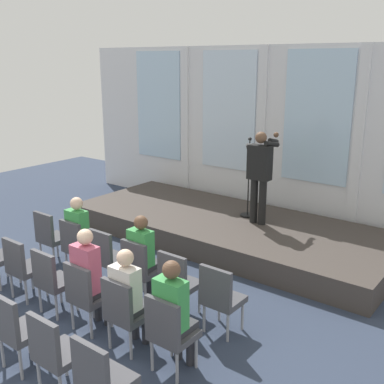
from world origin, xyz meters
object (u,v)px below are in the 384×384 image
chair_r1_c4 (124,310)px  chair_r2_c5 (101,377)px  speaker (260,171)px  chair_r0_c0 (50,235)px  audience_r1_c3 (89,274)px  chair_r0_c4 (177,280)px  chair_r0_c3 (140,267)px  audience_r0_c3 (144,253)px  chair_r2_c4 (55,350)px  mic_stand (248,199)px  chair_r0_c1 (77,244)px  chair_r1_c1 (22,265)px  chair_r1_c3 (86,293)px  chair_r0_c2 (107,255)px  chair_r2_c3 (16,327)px  chair_r1_c5 (169,330)px  audience_r1_c4 (129,294)px  chair_r0_c5 (220,295)px  audience_r1_c5 (174,310)px  audience_r0_c1 (80,232)px  chair_r1_c2 (52,278)px

chair_r1_c4 → chair_r2_c5: (0.69, -0.98, 0.00)m
speaker → chair_r0_c0: (-2.31, -2.93, -0.89)m
audience_r1_c3 → chair_r0_c4: bearing=52.7°
chair_r0_c3 → audience_r0_c3: (-0.00, 0.08, 0.18)m
chair_r0_c3 → chair_r2_c4: (0.69, -1.97, 0.00)m
mic_stand → chair_r0_c0: bearing=-121.6°
chair_r0_c1 → chair_r2_c4: bearing=-43.5°
chair_r0_c0 → audience_r0_c3: 2.08m
chair_r1_c1 → chair_r1_c3: size_ratio=1.00×
mic_stand → chair_r2_c5: (1.51, -5.13, -0.22)m
chair_r0_c2 → audience_r1_c3: audience_r1_c3 is taller
chair_r1_c1 → chair_r2_c3: size_ratio=1.00×
chair_r1_c1 → chair_r1_c5: size_ratio=1.00×
audience_r1_c4 → chair_r0_c4: bearing=90.0°
chair_r1_c4 → chair_r1_c1: bearing=180.0°
chair_r0_c5 → audience_r1_c5: audience_r1_c5 is taller
chair_r1_c5 → audience_r0_c1: bearing=158.9°
chair_r0_c5 → chair_r1_c3: (-1.38, -0.98, 0.00)m
chair_r0_c5 → audience_r1_c3: 1.67m
audience_r0_c1 → audience_r0_c3: bearing=0.0°
audience_r1_c3 → audience_r1_c5: bearing=0.1°
chair_r0_c1 → chair_r2_c4: same height
speaker → mic_stand: speaker is taller
speaker → chair_r1_c2: size_ratio=1.83×
audience_r0_c1 → audience_r1_c5: bearing=-19.6°
chair_r0_c3 → chair_r2_c4: size_ratio=1.00×
audience_r0_c1 → audience_r1_c4: size_ratio=1.01×
mic_stand → chair_r1_c1: (-1.25, -4.15, -0.22)m
speaker → chair_r1_c3: 4.02m
chair_r0_c1 → chair_r1_c1: size_ratio=1.00×
chair_r1_c5 → chair_r0_c4: bearing=125.1°
mic_stand → chair_r2_c3: size_ratio=1.65×
chair_r0_c3 → chair_r2_c5: 2.41m
chair_r0_c2 → chair_r1_c4: bearing=-35.5°
chair_r0_c1 → audience_r1_c3: (1.38, -0.91, 0.23)m
chair_r2_c3 → chair_r2_c5: same height
chair_r0_c2 → chair_r0_c4: (1.38, 0.00, 0.00)m
mic_stand → chair_r0_c2: mic_stand is taller
chair_r0_c1 → chair_r1_c5: same height
chair_r1_c1 → chair_r1_c3: bearing=0.0°
chair_r0_c4 → audience_r1_c5: (0.69, -0.90, 0.21)m
chair_r0_c3 → audience_r1_c4: bearing=-52.5°
chair_r0_c2 → chair_r0_c1: bearing=180.0°
audience_r1_c4 → chair_r0_c3: bearing=127.5°
chair_r0_c1 → chair_r0_c4: bearing=0.0°
chair_r0_c1 → chair_r1_c2: same height
audience_r1_c5 → chair_r2_c5: (0.00, -1.07, -0.21)m
chair_r0_c1 → chair_r1_c4: bearing=-25.4°
chair_r0_c0 → chair_r0_c4: bearing=0.0°
mic_stand → audience_r0_c1: bearing=-112.2°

